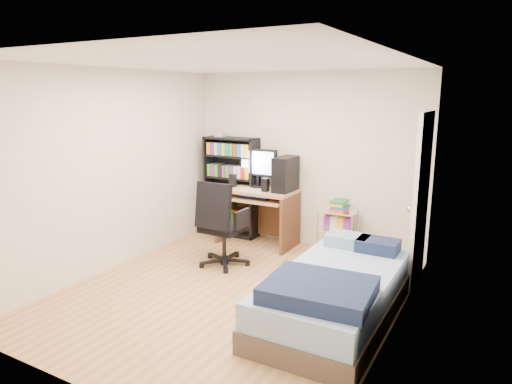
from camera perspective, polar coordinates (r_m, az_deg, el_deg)
The scene contains 7 objects.
room at distance 4.87m, azimuth -3.14°, elevation 1.06°, with size 3.58×4.08×2.58m.
media_shelf at distance 7.09m, azimuth -3.09°, elevation 0.80°, with size 0.87×0.29×1.60m.
computer_desk at distance 6.65m, azimuth 1.25°, elevation -0.25°, with size 1.11×0.65×1.40m.
office_chair at distance 5.91m, azimuth -4.28°, elevation -5.87°, with size 0.67×0.67×1.12m.
wire_cart at distance 6.30m, azimuth 10.23°, elevation -3.42°, with size 0.50×0.37×0.79m.
bed at distance 4.66m, azimuth 9.83°, elevation -12.37°, with size 1.06×2.13×0.61m.
door at distance 5.57m, azimuth 19.91°, elevation -0.87°, with size 0.12×0.80×2.00m.
Camera 1 is at (2.56, -4.03, 2.19)m, focal length 32.00 mm.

